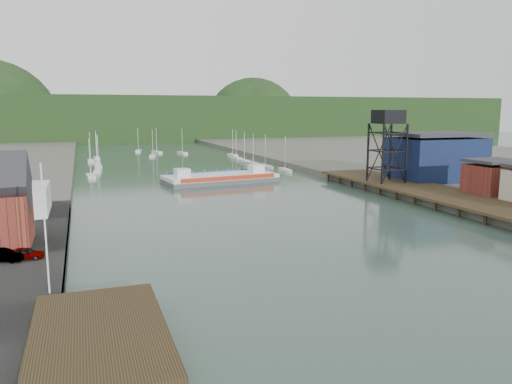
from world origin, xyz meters
TOP-DOWN VIEW (x-y plane):
  - ground at (0.00, 0.00)m, footprint 600.00×600.00m
  - east_land at (92.00, 80.00)m, footprint 120.00×400.00m
  - west_stage at (-29.00, 0.00)m, footprint 10.00×18.00m
  - east_pier at (37.00, 45.00)m, footprint 14.00×70.00m
  - flagpole at (-33.00, 10.00)m, footprint 0.16×0.16m
  - lift_tower at (35.00, 58.00)m, footprint 6.50×6.50m
  - blue_shed at (50.00, 60.00)m, footprint 20.50×14.50m
  - marina_sailboats at (0.08, 138.46)m, footprint 57.71×92.65m
  - distant_hills at (-3.98, 301.35)m, footprint 500.00×120.00m
  - chain_ferry at (3.31, 83.40)m, footprint 29.22×14.72m
  - car_west_a at (-36.03, 22.24)m, footprint 4.15×2.47m
  - car_west_b at (-38.31, 21.97)m, footprint 4.57×2.79m

SIDE VIEW (x-z plane):
  - ground at x=0.00m, z-range 0.00..0.00m
  - east_land at x=92.00m, z-range -1.60..1.60m
  - marina_sailboats at x=0.08m, z-range -0.10..0.80m
  - west_stage at x=-29.00m, z-range 0.00..1.80m
  - chain_ferry at x=3.31m, z-range -0.86..3.17m
  - east_pier at x=37.00m, z-range 0.67..3.12m
  - car_west_a at x=-36.03m, z-range 1.60..2.92m
  - car_west_b at x=-38.31m, z-range 1.60..3.02m
  - blue_shed at x=50.00m, z-range 1.41..12.71m
  - flagpole at x=-33.00m, z-range 1.60..13.60m
  - distant_hills at x=-3.98m, z-range -29.62..50.38m
  - lift_tower at x=35.00m, z-range 7.65..23.65m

